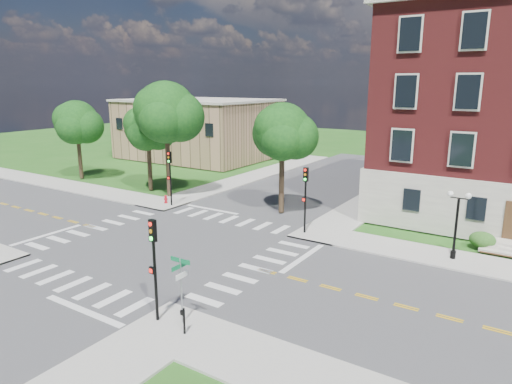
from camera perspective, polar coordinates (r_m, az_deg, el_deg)
The scene contains 19 objects.
ground at distance 31.56m, azimuth -11.19°, elevation -6.61°, with size 160.00×160.00×0.00m, color #225818.
road_ew at distance 31.56m, azimuth -11.19°, elevation -6.60°, with size 90.00×12.00×0.01m, color #3D3D3F.
road_ns at distance 31.56m, azimuth -11.19°, elevation -6.59°, with size 12.00×90.00×0.01m, color #3D3D3F.
sidewalk_ne at distance 38.42m, azimuth 23.31°, elevation -3.73°, with size 34.00×34.00×0.12m.
sidewalk_nw at distance 52.52m, azimuth -11.73°, elevation 1.53°, with size 34.00×34.00×0.12m.
crosswalk_east at distance 27.35m, azimuth -0.07°, elevation -9.56°, with size 2.20×10.20×0.02m, color silver, non-canonical shape.
stop_bar_east at distance 29.02m, azimuth 5.87°, elevation -8.23°, with size 0.40×5.50×0.00m, color silver.
secondary_building at distance 67.02m, azimuth -7.20°, elevation 7.90°, with size 20.40×15.40×8.30m.
tree_a at distance 54.66m, azimuth -21.50°, elevation 8.09°, with size 4.80×4.80×8.74m.
tree_b at distance 46.47m, azimuth -13.40°, elevation 7.84°, with size 4.53×4.53×8.60m.
tree_c at distance 43.40m, azimuth -11.20°, elevation 9.70°, with size 5.74×5.74×10.80m.
tree_d at distance 37.13m, azimuth 3.30°, elevation 7.52°, with size 4.64×4.64×9.09m.
traffic_signal_se at distance 20.90m, azimuth -12.64°, elevation -7.96°, with size 0.35×0.40×4.80m.
traffic_signal_ne at distance 32.60m, azimuth 6.19°, elevation 0.07°, with size 0.35×0.39×4.80m.
traffic_signal_nw at distance 40.52m, azimuth -10.70°, elevation 2.57°, with size 0.32×0.35×4.80m.
twin_lamp_west at distance 30.31m, azimuth 23.78°, elevation -3.36°, with size 1.36×0.36×4.23m.
street_sign_pole at distance 20.81m, azimuth -9.35°, elevation -10.53°, with size 1.10×1.10×3.10m.
push_button_post at distance 20.59m, azimuth -9.02°, elevation -15.48°, with size 0.14×0.21×1.20m.
fire_hydrant at distance 41.91m, azimuth -11.21°, elevation -0.91°, with size 0.35×0.35×0.75m.
Camera 1 is at (20.86, -21.12, 10.73)m, focal length 32.00 mm.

